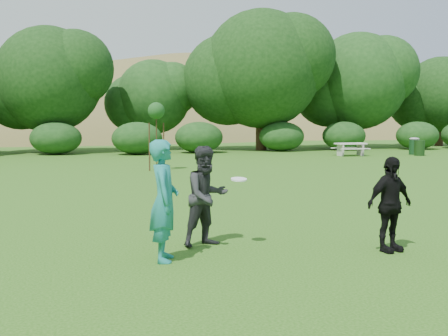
{
  "coord_description": "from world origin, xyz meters",
  "views": [
    {
      "loc": [
        -3.39,
        -8.58,
        2.16
      ],
      "look_at": [
        0.0,
        3.0,
        1.1
      ],
      "focal_mm": 45.0,
      "sensor_mm": 36.0,
      "label": 1
    }
  ],
  "objects_px": {
    "player_black": "(390,204)",
    "sapling": "(156,113)",
    "player_teal": "(164,201)",
    "trash_can_near": "(419,148)",
    "picnic_table": "(351,147)",
    "player_grey": "(207,196)",
    "trash_can_lidded": "(414,146)"
  },
  "relations": [
    {
      "from": "player_black",
      "to": "sapling",
      "type": "height_order",
      "value": "sapling"
    },
    {
      "from": "player_teal",
      "to": "trash_can_near",
      "type": "distance_m",
      "value": 27.54
    },
    {
      "from": "trash_can_near",
      "to": "picnic_table",
      "type": "bearing_deg",
      "value": 165.46
    },
    {
      "from": "sapling",
      "to": "player_black",
      "type": "bearing_deg",
      "value": -85.32
    },
    {
      "from": "player_grey",
      "to": "picnic_table",
      "type": "relative_size",
      "value": 0.95
    },
    {
      "from": "player_grey",
      "to": "player_black",
      "type": "xyz_separation_m",
      "value": [
        2.75,
        -1.23,
        -0.07
      ]
    },
    {
      "from": "player_teal",
      "to": "trash_can_lidded",
      "type": "xyz_separation_m",
      "value": [
        19.13,
        21.06,
        -0.38
      ]
    },
    {
      "from": "player_black",
      "to": "trash_can_near",
      "type": "relative_size",
      "value": 1.73
    },
    {
      "from": "player_teal",
      "to": "trash_can_lidded",
      "type": "bearing_deg",
      "value": -30.11
    },
    {
      "from": "trash_can_near",
      "to": "player_black",
      "type": "bearing_deg",
      "value": -126.51
    },
    {
      "from": "player_black",
      "to": "player_grey",
      "type": "bearing_deg",
      "value": 142.8
    },
    {
      "from": "player_grey",
      "to": "player_teal",
      "type": "bearing_deg",
      "value": -157.17
    },
    {
      "from": "player_grey",
      "to": "trash_can_lidded",
      "type": "distance_m",
      "value": 27.28
    },
    {
      "from": "player_teal",
      "to": "picnic_table",
      "type": "bearing_deg",
      "value": -22.98
    },
    {
      "from": "trash_can_near",
      "to": "trash_can_lidded",
      "type": "relative_size",
      "value": 0.86
    },
    {
      "from": "trash_can_near",
      "to": "picnic_table",
      "type": "distance_m",
      "value": 4.09
    },
    {
      "from": "player_teal",
      "to": "sapling",
      "type": "height_order",
      "value": "sapling"
    },
    {
      "from": "trash_can_near",
      "to": "picnic_table",
      "type": "height_order",
      "value": "trash_can_near"
    },
    {
      "from": "player_grey",
      "to": "player_black",
      "type": "relative_size",
      "value": 1.1
    },
    {
      "from": "picnic_table",
      "to": "player_grey",
      "type": "bearing_deg",
      "value": -124.53
    },
    {
      "from": "player_grey",
      "to": "trash_can_near",
      "type": "distance_m",
      "value": 26.37
    },
    {
      "from": "trash_can_lidded",
      "to": "player_teal",
      "type": "bearing_deg",
      "value": -132.25
    },
    {
      "from": "trash_can_near",
      "to": "trash_can_lidded",
      "type": "xyz_separation_m",
      "value": [
        0.31,
        0.96,
        0.09
      ]
    },
    {
      "from": "player_teal",
      "to": "trash_can_lidded",
      "type": "relative_size",
      "value": 1.76
    },
    {
      "from": "player_grey",
      "to": "trash_can_near",
      "type": "bearing_deg",
      "value": 27.51
    },
    {
      "from": "player_teal",
      "to": "player_grey",
      "type": "distance_m",
      "value": 1.18
    },
    {
      "from": "player_grey",
      "to": "sapling",
      "type": "relative_size",
      "value": 0.6
    },
    {
      "from": "player_grey",
      "to": "picnic_table",
      "type": "height_order",
      "value": "player_grey"
    },
    {
      "from": "picnic_table",
      "to": "player_teal",
      "type": "bearing_deg",
      "value": -125.12
    },
    {
      "from": "picnic_table",
      "to": "trash_can_lidded",
      "type": "height_order",
      "value": "trash_can_lidded"
    },
    {
      "from": "player_black",
      "to": "trash_can_near",
      "type": "bearing_deg",
      "value": 40.41
    },
    {
      "from": "player_grey",
      "to": "trash_can_lidded",
      "type": "xyz_separation_m",
      "value": [
        18.26,
        20.27,
        -0.31
      ]
    }
  ]
}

